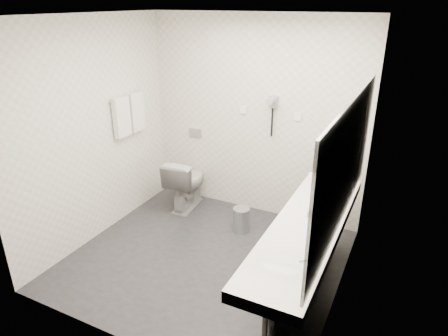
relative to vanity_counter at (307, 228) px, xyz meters
The scene contains 31 objects.
floor 1.39m from the vanity_counter, 169.92° to the left, with size 2.80×2.80×0.00m, color #26252A.
ceiling 2.05m from the vanity_counter, 169.92° to the left, with size 2.80×2.80×0.00m, color white.
wall_back 1.93m from the vanity_counter, 126.87° to the left, with size 2.80×2.80×0.00m, color silver.
wall_front 1.64m from the vanity_counter, 135.64° to the right, with size 2.80×2.80×0.00m, color silver.
wall_left 2.57m from the vanity_counter, behind, with size 2.60×2.60×0.00m, color silver.
wall_right 0.56m from the vanity_counter, 36.03° to the left, with size 2.60×2.60×0.00m, color silver.
vanity_counter is the anchor object (origin of this frame).
vanity_panel 0.43m from the vanity_counter, ahead, with size 0.03×2.15×0.75m, color gray.
vanity_post_far 1.12m from the vanity_counter, 86.97° to the left, with size 0.06×0.06×0.75m, color silver.
mirror 0.70m from the vanity_counter, ahead, with size 0.02×2.20×1.05m, color #B2BCC6.
basin_near 0.65m from the vanity_counter, 90.00° to the right, with size 0.40×0.31×0.05m, color white.
basin_far 0.65m from the vanity_counter, 90.00° to the left, with size 0.40×0.31×0.05m, color white.
faucet_near 0.69m from the vanity_counter, 73.30° to the right, with size 0.04×0.04×0.15m, color silver.
faucet_far 0.69m from the vanity_counter, 73.30° to the left, with size 0.04×0.04×0.15m, color silver.
soap_bottle_a 0.15m from the vanity_counter, 98.88° to the left, with size 0.04×0.04×0.09m, color white.
soap_bottle_b 0.18m from the vanity_counter, 86.11° to the left, with size 0.07×0.07×0.09m, color white.
soap_bottle_c 0.15m from the vanity_counter, ahead, with size 0.05×0.05×0.12m, color white.
glass_left 0.23m from the vanity_counter, 56.56° to the left, with size 0.06×0.06×0.10m, color silver.
glass_right 0.41m from the vanity_counter, 64.10° to the left, with size 0.07×0.07×0.12m, color silver.
toilet 2.30m from the vanity_counter, 149.37° to the left, with size 0.40×0.70×0.71m, color white.
flush_plate 2.48m from the vanity_counter, 143.06° to the left, with size 0.18×0.02×0.12m, color #B2B5BA.
pedal_bin 1.51m from the vanity_counter, 138.27° to the left, with size 0.20×0.20×0.29m, color #B2B5BA.
bin_lid 1.46m from the vanity_counter, 138.27° to the left, with size 0.20×0.20×0.01m, color #B2B5BA.
towel_rail 2.69m from the vanity_counter, 163.14° to the left, with size 0.02×0.02×0.62m, color silver.
towel_near 2.59m from the vanity_counter, 166.10° to the left, with size 0.07×0.24×0.48m, color white.
towel_far 2.67m from the vanity_counter, 160.15° to the left, with size 0.07×0.24×0.48m, color white.
dryer_cradle 1.85m from the vanity_counter, 120.76° to the left, with size 0.10×0.04×0.14m, color gray.
dryer_barrel 1.81m from the vanity_counter, 122.01° to the left, with size 0.08×0.08×0.14m, color gray.
dryer_cord 1.76m from the vanity_counter, 121.02° to the left, with size 0.02×0.02×0.35m, color black.
switch_plate_a 2.04m from the vanity_counter, 130.59° to the left, with size 0.09×0.02×0.09m, color white.
switch_plate_b 1.69m from the vanity_counter, 111.13° to the left, with size 0.09×0.02×0.09m, color white.
Camera 1 is at (1.80, -3.18, 2.62)m, focal length 32.06 mm.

